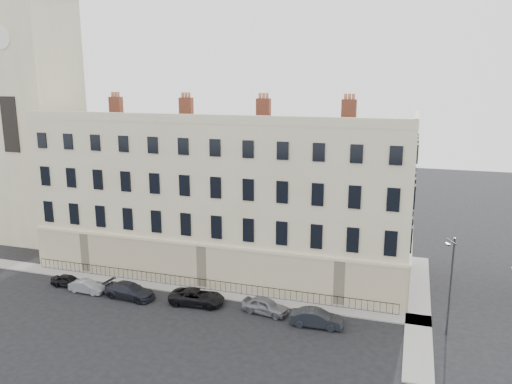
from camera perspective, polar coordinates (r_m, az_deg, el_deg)
ground at (r=40.09m, az=-1.54°, el=-15.06°), size 160.00×160.00×0.00m
terrace at (r=50.06m, az=-3.53°, el=-0.26°), size 36.22×12.22×17.00m
church_tower at (r=63.27m, az=-24.16°, el=11.56°), size 8.00×8.13×44.00m
pavement_terrace at (r=47.97m, az=-11.05°, el=-10.40°), size 48.00×2.00×0.12m
pavement_east_return at (r=45.48m, az=18.05°, el=-12.13°), size 2.00×24.00×0.12m
railings at (r=46.43m, az=-6.43°, el=-10.38°), size 35.00×0.04×0.96m
car_a at (r=49.92m, az=-20.64°, el=-9.46°), size 3.28×1.40×1.11m
car_b at (r=48.01m, az=-18.73°, el=-10.20°), size 3.38×1.28×1.10m
car_c at (r=45.79m, az=-14.24°, el=-10.87°), size 4.79×2.27×1.35m
car_d at (r=43.57m, az=-6.76°, el=-11.83°), size 4.88×2.55×1.31m
car_e at (r=41.74m, az=1.06°, el=-12.87°), size 4.08×2.16×1.32m
car_f at (r=40.02m, az=6.95°, el=-14.13°), size 4.12×1.60×1.34m
streetlamp at (r=39.71m, az=21.32°, el=-9.59°), size 0.79×1.54×7.57m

